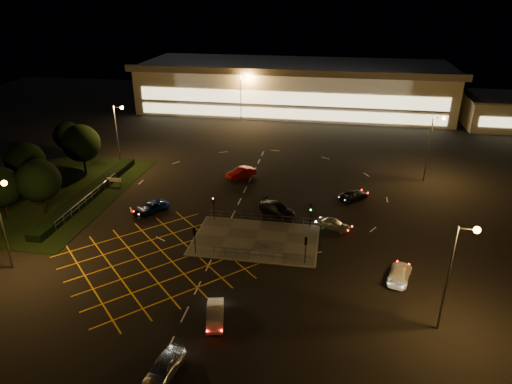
% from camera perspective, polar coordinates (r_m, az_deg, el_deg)
% --- Properties ---
extents(ground, '(180.00, 180.00, 0.00)m').
position_cam_1_polar(ground, '(55.17, -1.74, -4.84)').
color(ground, black).
rests_on(ground, ground).
extents(pedestrian_island, '(14.00, 9.00, 0.12)m').
position_cam_1_polar(pedestrian_island, '(53.11, -0.05, -6.00)').
color(pedestrian_island, '#4C4944').
rests_on(pedestrian_island, ground).
extents(grass_verge, '(18.00, 30.00, 0.08)m').
position_cam_1_polar(grass_verge, '(70.61, -23.56, -0.18)').
color(grass_verge, black).
rests_on(grass_verge, ground).
extents(hedge, '(2.00, 26.00, 1.00)m').
position_cam_1_polar(hedge, '(67.87, -20.08, -0.13)').
color(hedge, black).
rests_on(hedge, ground).
extents(supermarket, '(72.00, 26.50, 10.50)m').
position_cam_1_polar(supermarket, '(111.69, 4.74, 13.05)').
color(supermarket, beige).
rests_on(supermarket, ground).
extents(retail_unit_a, '(18.80, 14.80, 6.35)m').
position_cam_1_polar(retail_unit_a, '(109.96, 29.15, 8.80)').
color(retail_unit_a, beige).
rests_on(retail_unit_a, ground).
extents(streetlight_sw, '(1.78, 0.56, 10.03)m').
position_cam_1_polar(streetlight_sw, '(51.39, -29.11, -2.23)').
color(streetlight_sw, slate).
rests_on(streetlight_sw, ground).
extents(streetlight_se, '(1.78, 0.56, 10.03)m').
position_cam_1_polar(streetlight_se, '(40.26, 23.75, -8.23)').
color(streetlight_se, slate).
rests_on(streetlight_se, ground).
extents(streetlight_nw, '(1.78, 0.56, 10.03)m').
position_cam_1_polar(streetlight_nw, '(76.04, -16.81, 7.76)').
color(streetlight_nw, slate).
rests_on(streetlight_nw, ground).
extents(streetlight_ne, '(1.78, 0.56, 10.03)m').
position_cam_1_polar(streetlight_ne, '(71.66, 21.27, 6.16)').
color(streetlight_ne, slate).
rests_on(streetlight_ne, ground).
extents(streetlight_far_left, '(1.78, 0.56, 10.03)m').
position_cam_1_polar(streetlight_far_left, '(99.26, -1.68, 12.44)').
color(streetlight_far_left, slate).
rests_on(streetlight_far_left, ground).
extents(streetlight_far_right, '(1.78, 0.56, 10.03)m').
position_cam_1_polar(streetlight_far_right, '(101.38, 21.77, 11.02)').
color(streetlight_far_right, slate).
rests_on(streetlight_far_right, ground).
extents(signal_sw, '(0.28, 0.30, 3.15)m').
position_cam_1_polar(signal_sw, '(49.88, -7.69, -5.33)').
color(signal_sw, black).
rests_on(signal_sw, pedestrian_island).
extents(signal_se, '(0.28, 0.30, 3.15)m').
position_cam_1_polar(signal_se, '(47.94, 6.24, -6.57)').
color(signal_se, black).
rests_on(signal_se, pedestrian_island).
extents(signal_nw, '(0.28, 0.30, 3.15)m').
position_cam_1_polar(signal_nw, '(56.66, -5.34, -1.43)').
color(signal_nw, black).
rests_on(signal_nw, pedestrian_island).
extents(signal_ne, '(0.28, 0.30, 3.15)m').
position_cam_1_polar(signal_ne, '(54.95, 6.85, -2.35)').
color(signal_ne, black).
rests_on(signal_ne, pedestrian_island).
extents(tree_a, '(5.04, 5.04, 6.86)m').
position_cam_1_polar(tree_a, '(64.36, -29.37, 0.54)').
color(tree_a, black).
rests_on(tree_a, ground).
extents(tree_b, '(5.40, 5.40, 7.35)m').
position_cam_1_polar(tree_b, '(71.27, -26.88, 3.43)').
color(tree_b, black).
rests_on(tree_b, ground).
extents(tree_c, '(5.76, 5.76, 7.84)m').
position_cam_1_polar(tree_c, '(75.25, -21.01, 5.71)').
color(tree_c, black).
rests_on(tree_c, ground).
extents(tree_d, '(4.68, 4.68, 6.37)m').
position_cam_1_polar(tree_d, '(83.46, -22.50, 6.53)').
color(tree_d, black).
rests_on(tree_d, ground).
extents(tree_e, '(5.40, 5.40, 7.35)m').
position_cam_1_polar(tree_e, '(63.32, -25.53, 1.28)').
color(tree_e, black).
rests_on(tree_e, ground).
extents(car_near_silver, '(2.54, 4.71, 1.52)m').
position_cam_1_polar(car_near_silver, '(37.28, -11.45, -20.66)').
color(car_near_silver, '#A6AAAD').
rests_on(car_near_silver, ground).
extents(car_queue_white, '(2.31, 4.34, 1.36)m').
position_cam_1_polar(car_queue_white, '(41.38, -5.13, -15.01)').
color(car_queue_white, silver).
rests_on(car_queue_white, ground).
extents(car_left_blue, '(4.55, 5.22, 1.34)m').
position_cam_1_polar(car_left_blue, '(60.76, -13.08, -1.92)').
color(car_left_blue, '#0D1952').
rests_on(car_left_blue, ground).
extents(car_far_dkgrey, '(5.68, 4.67, 1.55)m').
position_cam_1_polar(car_far_dkgrey, '(58.66, 2.70, -2.13)').
color(car_far_dkgrey, black).
rests_on(car_far_dkgrey, ground).
extents(car_right_silver, '(4.23, 3.01, 1.34)m').
position_cam_1_polar(car_right_silver, '(56.01, 9.70, -3.96)').
color(car_right_silver, silver).
rests_on(car_right_silver, ground).
extents(car_circ_red, '(4.47, 4.52, 1.55)m').
position_cam_1_polar(car_circ_red, '(70.07, -1.93, 2.41)').
color(car_circ_red, maroon).
rests_on(car_circ_red, ground).
extents(car_east_grey, '(4.70, 4.57, 1.25)m').
position_cam_1_polar(car_east_grey, '(64.23, 12.11, -0.40)').
color(car_east_grey, black).
rests_on(car_east_grey, ground).
extents(car_approach_white, '(3.16, 5.14, 1.39)m').
position_cam_1_polar(car_approach_white, '(48.43, 17.53, -9.66)').
color(car_approach_white, white).
rests_on(car_approach_white, ground).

